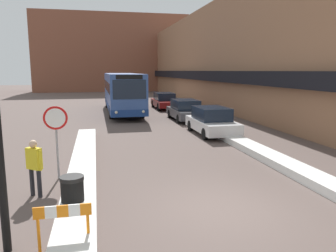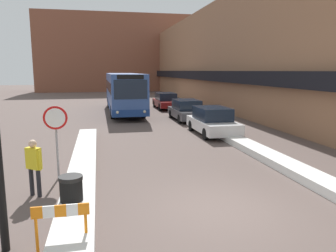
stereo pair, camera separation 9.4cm
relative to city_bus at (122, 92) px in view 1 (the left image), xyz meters
The scene contains 14 objects.
ground_plane 20.69m from the city_bus, 87.62° to the right, with size 160.00×160.00×0.00m, color brown.
building_row_right 11.76m from the city_bus, 17.45° to the left, with size 5.50×60.00×9.71m.
building_backdrop_far 32.37m from the city_bus, 88.47° to the left, with size 26.00×8.00×13.02m.
snow_bank_left 17.96m from the city_bus, 98.82° to the right, with size 0.90×16.20×0.31m.
snow_bank_right 18.86m from the city_bus, 76.28° to the right, with size 0.90×14.94×0.30m.
city_bus is the anchor object (origin of this frame).
parked_car_front 11.73m from the city_bus, 69.68° to the right, with size 1.90×4.28×1.52m.
parked_car_middle 6.89m from the city_bus, 53.44° to the right, with size 1.91×4.41×1.47m.
parked_car_back 4.60m from the city_bus, 25.14° to the left, with size 1.88×4.64×1.48m.
stop_sign 17.47m from the city_bus, 101.56° to the right, with size 0.76×0.08×2.41m.
street_lamp 21.98m from the city_bus, 99.93° to the right, with size 1.46×0.36×7.07m.
pedestrian 19.03m from the city_bus, 102.02° to the right, with size 0.47×0.43×1.63m.
trash_bin 20.19m from the city_bus, 98.18° to the right, with size 0.59×0.59×0.95m.
construction_barricade 21.93m from the city_bus, 97.67° to the right, with size 1.10×0.06×0.94m.
Camera 1 is at (-3.07, -7.43, 3.53)m, focal length 35.00 mm.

